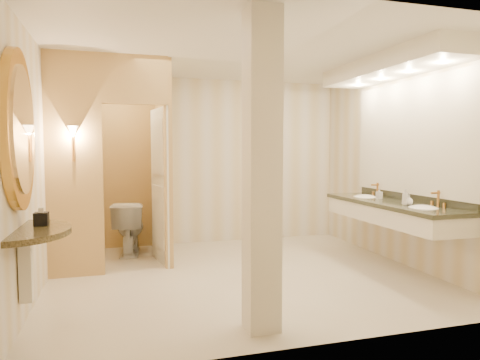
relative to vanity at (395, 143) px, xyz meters
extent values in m
plane|color=beige|center=(-1.98, 0.26, -1.63)|extent=(4.50, 4.50, 0.00)
plane|color=silver|center=(-1.98, 0.26, 1.07)|extent=(4.50, 4.50, 0.00)
cube|color=beige|center=(-1.98, 2.26, -0.28)|extent=(4.50, 0.02, 2.70)
cube|color=beige|center=(-1.98, -1.74, -0.28)|extent=(4.50, 0.02, 2.70)
cube|color=beige|center=(-4.23, 0.26, -0.28)|extent=(0.02, 4.00, 2.70)
cube|color=beige|center=(0.27, 0.26, -0.28)|extent=(0.02, 4.00, 2.70)
cube|color=tan|center=(-2.78, 1.51, -0.28)|extent=(0.10, 1.50, 2.70)
cube|color=tan|center=(-3.90, 0.76, -0.28)|extent=(0.65, 0.10, 2.70)
cube|color=tan|center=(-3.18, 0.76, 0.77)|extent=(0.80, 0.10, 0.60)
cube|color=silver|center=(-2.85, 1.16, -0.58)|extent=(0.19, 0.80, 2.10)
cylinder|color=#B47C39|center=(-3.90, 0.69, -0.08)|extent=(0.03, 0.03, 0.30)
cone|color=silver|center=(-3.90, 0.69, 0.12)|extent=(0.14, 0.14, 0.14)
cube|color=silver|center=(-0.03, 0.00, -0.90)|extent=(0.60, 2.23, 0.24)
cube|color=black|center=(-0.03, 0.00, -0.78)|extent=(0.64, 2.27, 0.05)
cube|color=black|center=(0.25, 0.00, -0.71)|extent=(0.03, 2.23, 0.10)
ellipsoid|color=white|center=(-0.03, -0.60, -0.80)|extent=(0.40, 0.44, 0.15)
cylinder|color=#B47C39|center=(0.17, -0.60, -0.67)|extent=(0.03, 0.03, 0.22)
ellipsoid|color=white|center=(-0.03, 0.60, -0.80)|extent=(0.40, 0.44, 0.15)
cylinder|color=#B47C39|center=(0.17, 0.60, -0.67)|extent=(0.03, 0.03, 0.22)
cube|color=white|center=(0.25, 0.00, 0.07)|extent=(0.03, 2.23, 1.40)
cube|color=silver|center=(-0.03, 0.00, 0.96)|extent=(0.75, 2.43, 0.22)
cylinder|color=black|center=(-4.21, -0.80, -0.78)|extent=(1.03, 1.03, 0.05)
cube|color=silver|center=(-4.17, -0.80, -1.08)|extent=(0.10, 0.10, 0.60)
cylinder|color=gold|center=(-4.19, -0.80, 0.07)|extent=(0.07, 1.03, 1.03)
cylinder|color=white|center=(-4.15, -0.80, 0.07)|extent=(0.02, 0.82, 0.82)
cube|color=silver|center=(-2.24, -1.33, -0.28)|extent=(0.27, 0.27, 2.70)
cube|color=black|center=(-4.06, -0.66, -0.70)|extent=(0.12, 0.12, 0.12)
imported|color=white|center=(-3.26, 1.74, -1.23)|extent=(0.53, 0.82, 0.79)
imported|color=beige|center=(0.00, 0.31, -0.68)|extent=(0.08, 0.08, 0.15)
imported|color=silver|center=(-0.05, -0.37, -0.69)|extent=(0.10, 0.10, 0.13)
imported|color=#C6B28C|center=(-0.09, -0.36, -0.66)|extent=(0.08, 0.08, 0.20)
camera|label=1|loc=(-3.41, -4.71, -0.09)|focal=32.00mm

